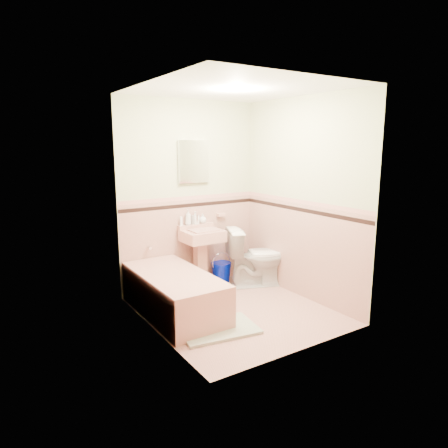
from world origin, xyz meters
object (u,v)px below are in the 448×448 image
soap_bottle_right (203,218)px  toilet (256,257)px  soap_bottle_left (188,217)px  sink (203,260)px  medicine_cabinet (194,162)px  shoe (216,322)px  bathtub (174,295)px  soap_bottle_mid (195,218)px  bucket (221,272)px

soap_bottle_right → toilet: (0.59, -0.45, -0.52)m
toilet → soap_bottle_left: bearing=81.9°
soap_bottle_left → soap_bottle_right: bearing=0.0°
soap_bottle_left → sink: bearing=-58.0°
soap_bottle_right → toilet: bearing=-37.0°
medicine_cabinet → shoe: size_ratio=3.92×
bathtub → soap_bottle_mid: soap_bottle_mid is taller
medicine_cabinet → toilet: medicine_cabinet is taller
sink → soap_bottle_right: (0.11, 0.18, 0.52)m
sink → toilet: bearing=-20.7°
bathtub → toilet: toilet is taller
medicine_cabinet → soap_bottle_mid: size_ratio=3.17×
medicine_cabinet → soap_bottle_right: medicine_cabinet is taller
soap_bottle_right → shoe: size_ratio=0.92×
soap_bottle_right → toilet: 0.91m
bathtub → soap_bottle_left: 1.17m
medicine_cabinet → shoe: bearing=-109.5°
medicine_cabinet → soap_bottle_mid: medicine_cabinet is taller
sink → soap_bottle_mid: soap_bottle_mid is taller
soap_bottle_left → soap_bottle_right: soap_bottle_left is taller
medicine_cabinet → soap_bottle_right: size_ratio=4.26×
toilet → sink: bearing=89.9°
shoe → bathtub: bearing=99.3°
sink → medicine_cabinet: bearing=90.0°
soap_bottle_right → medicine_cabinet: bearing=164.8°
sink → soap_bottle_mid: size_ratio=4.62×
bathtub → soap_bottle_mid: (0.68, 0.71, 0.73)m
shoe → toilet: bearing=25.4°
bathtub → sink: bearing=37.9°
soap_bottle_mid → shoe: bearing=-109.8°
soap_bottle_right → soap_bottle_mid: bearing=180.0°
medicine_cabinet → shoe: medicine_cabinet is taller
bathtub → soap_bottle_left: bearing=51.4°
sink → bucket: bearing=16.6°
soap_bottle_mid → bathtub: bearing=-133.6°
bucket → soap_bottle_right: bearing=164.5°
soap_bottle_mid → soap_bottle_right: (0.11, 0.00, -0.02)m
toilet → bucket: size_ratio=2.87×
soap_bottle_mid → shoe: soap_bottle_mid is taller
toilet → shoe: bearing=146.5°
medicine_cabinet → shoe: (-0.47, -1.32, -1.64)m
bathtub → sink: (0.68, 0.53, 0.18)m
soap_bottle_mid → bucket: (0.37, -0.07, -0.81)m
toilet → bucket: bearing=62.5°
bathtub → bucket: 1.23m
sink → bucket: sink is taller
bathtub → medicine_cabinet: (0.68, 0.74, 1.47)m
soap_bottle_left → shoe: bearing=-105.4°
bathtub → bucket: bathtub is taller
medicine_cabinet → bucket: 1.60m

